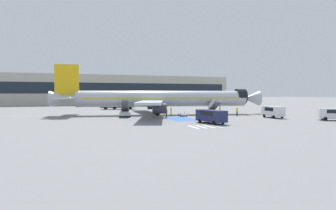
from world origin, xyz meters
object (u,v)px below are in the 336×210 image
Objects in this scene: service_van_2 at (334,113)px; ground_crew_1 at (171,111)px; ground_crew_2 at (237,111)px; traffic_cone_0 at (228,113)px; airliner at (160,99)px; service_van_1 at (211,115)px; traffic_cone_2 at (248,115)px; traffic_cone_1 at (164,115)px; boarding_stairs_aft at (125,112)px; ground_crew_0 at (167,112)px; baggage_cart at (183,115)px; boarding_stairs_forward at (214,111)px; fuel_tanker at (118,104)px; service_van_0 at (273,111)px; terminal_building at (102,90)px.

service_van_2 is 3.05× the size of ground_crew_1.
ground_crew_2 is 3.15m from traffic_cone_0.
airliner is 8.27× the size of service_van_1.
airliner is 19.08m from traffic_cone_2.
service_van_2 is at bearing -32.90° from traffic_cone_1.
traffic_cone_0 is 1.09× the size of traffic_cone_1.
boarding_stairs_aft is at bearing 167.63° from traffic_cone_1.
ground_crew_0 is 3.54× the size of traffic_cone_2.
ground_crew_1 reaches higher than baggage_cart.
service_van_1 is 8.09× the size of traffic_cone_0.
airliner reaches higher than ground_crew_0.
boarding_stairs_forward is at bearing 135.17° from ground_crew_2.
boarding_stairs_aft is 8.05m from traffic_cone_1.
baggage_cart is at bearing -178.77° from boarding_stairs_forward.
fuel_tanker is at bearing -120.49° from ground_crew_0.
traffic_cone_2 is (16.99, -2.94, -0.75)m from ground_crew_0.
service_van_0 is 7.34m from ground_crew_2.
boarding_stairs_forward reaches higher than service_van_1.
traffic_cone_1 is (-14.49, 0.31, -0.03)m from traffic_cone_0.
boarding_stairs_aft is at bearing -62.09° from ground_crew_0.
baggage_cart is 10.64m from traffic_cone_0.
traffic_cone_0 is (12.62, -1.66, -0.64)m from ground_crew_1.
baggage_cart is at bearing -32.64° from service_van_0.
ground_crew_2 is (21.08, -31.73, -0.66)m from fuel_tanker.
boarding_stairs_aft reaches higher than ground_crew_0.
boarding_stairs_aft reaches higher than boarding_stairs_forward.
boarding_stairs_forward is at bearing 84.37° from ground_crew_1.
ground_crew_0 is (-25.74, 15.60, -0.26)m from service_van_2.
ground_crew_1 is at bearing 26.07° from fuel_tanker.
ground_crew_0 is at bearing -24.82° from ground_crew_1.
airliner reaches higher than traffic_cone_1.
ground_crew_0 is at bearing 90.53° from service_van_2.
airliner reaches higher than boarding_stairs_aft.
fuel_tanker is 43.92m from service_van_1.
service_van_2 is at bearing -55.34° from traffic_cone_2.
boarding_stairs_aft is 26.73m from fuel_tanker.
traffic_cone_2 is 0.00× the size of terminal_building.
airliner is 33.29m from service_van_2.
baggage_cart is at bearing -80.07° from terminal_building.
fuel_tanker is 5.89× the size of ground_crew_2.
service_van_0 is at bearing 69.10° from ground_crew_1.
baggage_cart is at bearing 145.77° from ground_crew_2.
service_van_2 is at bearing 44.92° from fuel_tanker.
ground_crew_2 is 2.80× the size of traffic_cone_1.
terminal_building is (-27.24, 77.48, 5.10)m from service_van_0.
boarding_stairs_aft is at bearing 166.95° from traffic_cone_2.
terminal_building is at bearing -72.59° from service_van_0.
baggage_cart is at bearing 164.25° from traffic_cone_2.
fuel_tanker is (-6.61, 23.65, -1.86)m from airliner.
boarding_stairs_forward is at bearing 76.20° from service_van_2.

